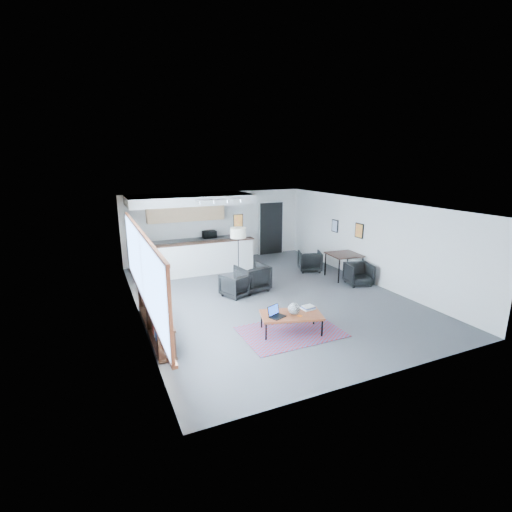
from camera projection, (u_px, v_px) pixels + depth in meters
name	position (u px, v px, depth m)	size (l,w,h in m)	color
room	(268.00, 251.00, 10.23)	(7.02, 9.02, 2.62)	#48484A
window	(142.00, 269.00, 8.02)	(0.10, 5.95, 1.66)	#8CBFFF
console	(155.00, 319.00, 8.24)	(0.35, 3.00, 0.80)	black
kitchenette	(191.00, 230.00, 13.01)	(4.20, 1.96, 2.60)	white
doorway	(271.00, 228.00, 15.11)	(1.10, 0.12, 2.15)	black
track_light	(220.00, 200.00, 11.63)	(1.60, 0.07, 0.15)	silver
wall_art_lower	(359.00, 231.00, 11.90)	(0.03, 0.38, 0.48)	black
wall_art_upper	(335.00, 226.00, 13.06)	(0.03, 0.34, 0.44)	black
kilim_rug	(291.00, 332.00, 8.32)	(2.21, 1.52, 0.01)	#5A2E46
coffee_table	(291.00, 315.00, 8.22)	(1.49, 1.07, 0.44)	brown
laptop	(275.00, 313.00, 8.07)	(0.41, 0.38, 0.24)	black
ceramic_pot	(294.00, 309.00, 8.17)	(0.27, 0.27, 0.27)	gray
book_stack	(308.00, 308.00, 8.47)	(0.31, 0.26, 0.09)	silver
coaster	(300.00, 316.00, 8.11)	(0.12, 0.12, 0.01)	#E5590C
armchair_left	(235.00, 284.00, 10.46)	(0.70, 0.65, 0.72)	black
armchair_right	(253.00, 276.00, 10.90)	(0.83, 0.78, 0.86)	black
floor_lamp	(238.00, 235.00, 11.59)	(0.65, 0.65, 1.71)	black
dining_table	(344.00, 256.00, 12.00)	(1.04, 1.04, 0.81)	black
dining_chair_near	(359.00, 275.00, 11.43)	(0.62, 0.58, 0.64)	black
dining_chair_far	(310.00, 262.00, 12.87)	(0.63, 0.59, 0.65)	black
microwave	(209.00, 234.00, 13.79)	(0.49, 0.27, 0.33)	black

